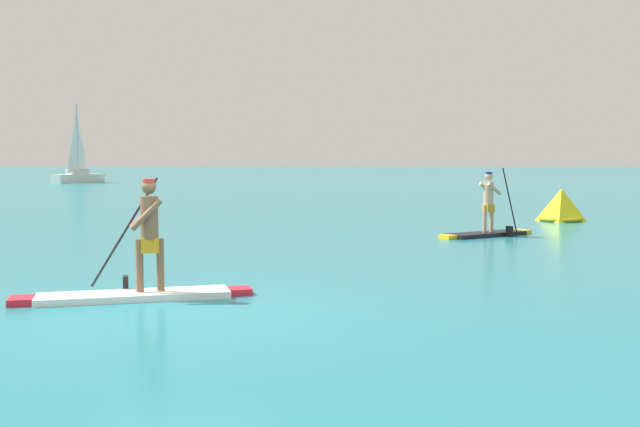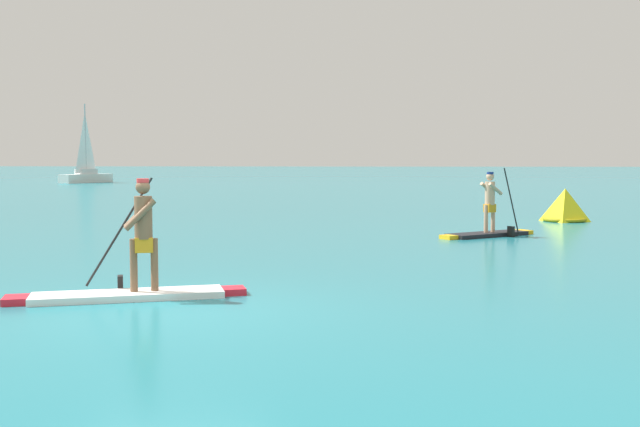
% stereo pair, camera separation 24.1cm
% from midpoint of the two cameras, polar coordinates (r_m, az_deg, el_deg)
% --- Properties ---
extents(ground, '(440.00, 440.00, 0.00)m').
position_cam_midpoint_polar(ground, '(10.53, -10.83, -7.19)').
color(ground, '#1E727F').
extents(paddleboarder_mid_center, '(3.41, 1.56, 1.82)m').
position_cam_midpoint_polar(paddleboarder_mid_center, '(11.48, -13.44, -4.49)').
color(paddleboarder_mid_center, white).
rests_on(paddleboarder_mid_center, ground).
extents(paddleboarder_far_right, '(2.68, 2.16, 1.87)m').
position_cam_midpoint_polar(paddleboarder_far_right, '(20.70, 12.96, -0.69)').
color(paddleboarder_far_right, black).
rests_on(paddleboarder_far_right, ground).
extents(race_marker_buoy, '(1.49, 1.49, 1.09)m').
position_cam_midpoint_polar(race_marker_buoy, '(26.42, 18.25, 0.48)').
color(race_marker_buoy, yellow).
rests_on(race_marker_buoy, ground).
extents(sailboat_left_horizon, '(3.26, 5.52, 7.02)m').
position_cam_midpoint_polar(sailboat_left_horizon, '(70.80, -17.15, 3.02)').
color(sailboat_left_horizon, white).
rests_on(sailboat_left_horizon, ground).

